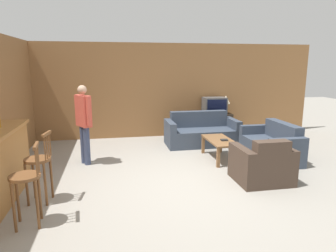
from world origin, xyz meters
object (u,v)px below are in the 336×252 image
object	(u,v)px
bar_chair_near	(27,183)
book_on_table	(224,140)
table_lamp	(226,100)
person_by_window	(84,120)
loveseat_right	(272,146)
tv_unit	(214,125)
tv	(214,105)
bar_chair_mid	(39,165)
armchair_near	(262,165)
coffee_table	(220,143)
couch_far	(201,133)

from	to	relation	value
bar_chair_near	book_on_table	size ratio (longest dim) A/B	7.07
table_lamp	person_by_window	xyz separation A→B (m)	(-3.75, -1.82, -0.11)
loveseat_right	table_lamp	size ratio (longest dim) A/B	2.95
loveseat_right	tv_unit	xyz separation A→B (m)	(-0.53, 2.25, 0.04)
bar_chair_near	loveseat_right	distance (m)	4.88
tv	book_on_table	bearing A→B (deg)	-103.89
person_by_window	tv_unit	bearing A→B (deg)	28.02
bar_chair_mid	armchair_near	bearing A→B (deg)	1.53
book_on_table	person_by_window	size ratio (longest dim) A/B	0.09
table_lamp	bar_chair_near	bearing A→B (deg)	-135.52
coffee_table	book_on_table	world-z (taller)	book_on_table
tv_unit	table_lamp	size ratio (longest dim) A/B	1.92
tv	person_by_window	distance (m)	3.87
book_on_table	person_by_window	bearing A→B (deg)	173.09
bar_chair_near	coffee_table	size ratio (longest dim) A/B	0.98
bar_chair_near	armchair_near	xyz separation A→B (m)	(3.62, 0.78, -0.27)
couch_far	coffee_table	distance (m)	1.27
book_on_table	person_by_window	world-z (taller)	person_by_window
loveseat_right	table_lamp	world-z (taller)	table_lamp
coffee_table	tv_unit	xyz separation A→B (m)	(0.59, 2.06, -0.04)
coffee_table	book_on_table	xyz separation A→B (m)	(0.06, -0.11, 0.08)
couch_far	person_by_window	distance (m)	3.05
bar_chair_mid	tv_unit	size ratio (longest dim) A/B	1.11
table_lamp	tv	bearing A→B (deg)	-179.48
bar_chair_mid	table_lamp	world-z (taller)	table_lamp
tv	book_on_table	xyz separation A→B (m)	(-0.54, -2.16, -0.43)
table_lamp	tv_unit	bearing A→B (deg)	-180.00
loveseat_right	tv	size ratio (longest dim) A/B	2.36
bar_chair_mid	coffee_table	bearing A→B (deg)	23.42
tv	table_lamp	bearing A→B (deg)	0.52
person_by_window	book_on_table	bearing A→B (deg)	-6.91
coffee_table	person_by_window	xyz separation A→B (m)	(-2.83, 0.24, 0.55)
bar_chair_mid	person_by_window	world-z (taller)	person_by_window
coffee_table	book_on_table	bearing A→B (deg)	-61.81
table_lamp	bar_chair_mid	bearing A→B (deg)	-140.57
bar_chair_near	bar_chair_mid	distance (m)	0.68
coffee_table	tv_unit	world-z (taller)	tv_unit
loveseat_right	tv_unit	bearing A→B (deg)	103.32
couch_far	loveseat_right	size ratio (longest dim) A/B	1.23
armchair_near	bar_chair_mid	bearing A→B (deg)	-178.47
bar_chair_near	table_lamp	world-z (taller)	table_lamp
coffee_table	armchair_near	bearing A→B (deg)	-78.37
tv_unit	bar_chair_mid	bearing A→B (deg)	-138.27
armchair_near	table_lamp	world-z (taller)	table_lamp
couch_far	tv_unit	distance (m)	1.01
bar_chair_mid	book_on_table	xyz separation A→B (m)	(3.40, 1.34, -0.12)
bar_chair_mid	book_on_table	world-z (taller)	bar_chair_mid
bar_chair_mid	couch_far	bearing A→B (deg)	39.30
bar_chair_near	armchair_near	world-z (taller)	bar_chair_near
tv	table_lamp	world-z (taller)	table_lamp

